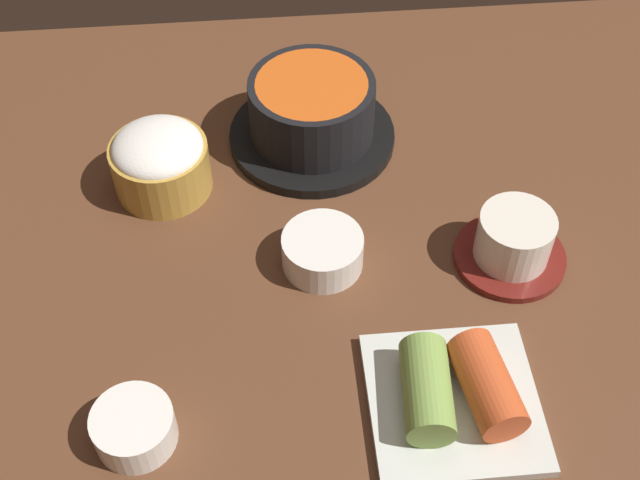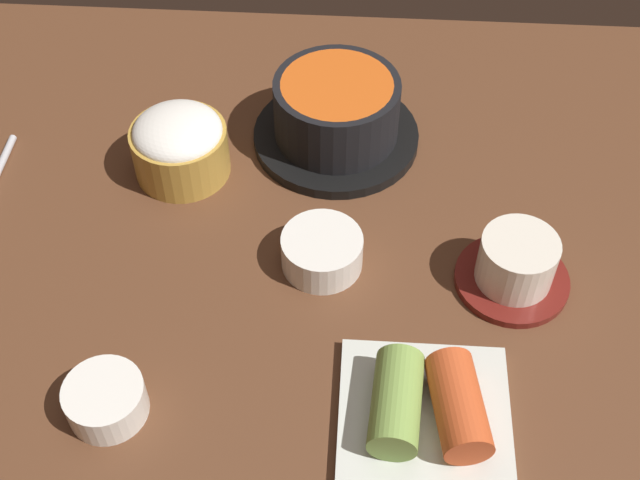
# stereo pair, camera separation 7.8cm
# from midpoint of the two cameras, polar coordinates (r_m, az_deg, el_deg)

# --- Properties ---
(dining_table) EXTENTS (1.00, 0.76, 0.02)m
(dining_table) POSITION_cam_midpoint_polar(r_m,az_deg,el_deg) (0.83, 1.41, -0.84)
(dining_table) COLOR #56331E
(dining_table) RESTS_ON ground
(stone_pot) EXTENTS (0.18, 0.18, 0.08)m
(stone_pot) POSITION_cam_midpoint_polar(r_m,az_deg,el_deg) (0.90, 3.64, 8.35)
(stone_pot) COLOR black
(stone_pot) RESTS_ON dining_table
(rice_bowl) EXTENTS (0.10, 0.10, 0.07)m
(rice_bowl) POSITION_cam_midpoint_polar(r_m,az_deg,el_deg) (0.87, -6.95, 6.31)
(rice_bowl) COLOR #B78C38
(rice_bowl) RESTS_ON dining_table
(tea_cup_with_saucer) EXTENTS (0.11, 0.11, 0.06)m
(tea_cup_with_saucer) POSITION_cam_midpoint_polar(r_m,az_deg,el_deg) (0.80, 15.87, -1.79)
(tea_cup_with_saucer) COLOR maroon
(tea_cup_with_saucer) RESTS_ON dining_table
(banchan_cup_center) EXTENTS (0.08, 0.08, 0.04)m
(banchan_cup_center) POSITION_cam_midpoint_polar(r_m,az_deg,el_deg) (0.79, 2.97, -0.89)
(banchan_cup_center) COLOR white
(banchan_cup_center) RESTS_ON dining_table
(kimchi_plate) EXTENTS (0.14, 0.14, 0.05)m
(kimchi_plate) POSITION_cam_midpoint_polar(r_m,az_deg,el_deg) (0.71, 10.42, -11.47)
(kimchi_plate) COLOR silver
(kimchi_plate) RESTS_ON dining_table
(side_bowl_near) EXTENTS (0.07, 0.07, 0.03)m
(side_bowl_near) POSITION_cam_midpoint_polar(r_m,az_deg,el_deg) (0.71, -11.26, -10.73)
(side_bowl_near) COLOR white
(side_bowl_near) RESTS_ON dining_table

